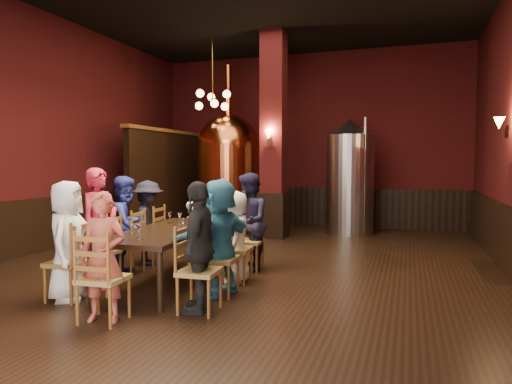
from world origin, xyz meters
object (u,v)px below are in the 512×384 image
(person_1, at_px, (100,227))
(copper_kettle, at_px, (229,171))
(person_0, at_px, (67,241))
(rose_vase, at_px, (192,208))
(steel_vessel, at_px, (350,177))
(person_2, at_px, (126,225))
(dining_table, at_px, (169,234))

(person_1, height_order, copper_kettle, copper_kettle)
(person_0, bearing_deg, copper_kettle, -18.22)
(copper_kettle, relative_size, rose_vase, 12.63)
(steel_vessel, distance_m, rose_vase, 4.85)
(person_2, bearing_deg, copper_kettle, -7.40)
(steel_vessel, relative_size, rose_vase, 8.37)
(copper_kettle, height_order, rose_vase, copper_kettle)
(dining_table, xyz_separation_m, person_1, (-0.83, -0.38, 0.11))
(dining_table, distance_m, person_2, 0.91)
(person_0, relative_size, person_2, 0.99)
(person_1, relative_size, steel_vessel, 0.60)
(person_1, height_order, steel_vessel, steel_vessel)
(dining_table, xyz_separation_m, person_2, (-0.87, 0.28, 0.04))
(person_0, distance_m, person_2, 1.33)
(person_0, bearing_deg, steel_vessel, -43.51)
(person_1, xyz_separation_m, person_2, (-0.04, 0.66, -0.06))
(rose_vase, bearing_deg, person_1, -123.31)
(person_2, xyz_separation_m, rose_vase, (0.82, 0.53, 0.23))
(person_1, distance_m, copper_kettle, 5.37)
(person_0, distance_m, rose_vase, 2.01)
(person_0, relative_size, copper_kettle, 0.36)
(person_0, xyz_separation_m, rose_vase, (0.74, 1.86, 0.24))
(dining_table, height_order, person_1, person_1)
(steel_vessel, bearing_deg, person_0, -112.20)
(copper_kettle, distance_m, steel_vessel, 2.93)
(dining_table, relative_size, rose_vase, 7.74)
(person_2, bearing_deg, steel_vessel, -38.41)
(dining_table, xyz_separation_m, copper_kettle, (-1.11, 4.94, 0.77))
(dining_table, height_order, person_2, person_2)
(steel_vessel, bearing_deg, person_1, -114.89)
(copper_kettle, relative_size, steel_vessel, 1.51)
(person_0, relative_size, rose_vase, 4.55)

